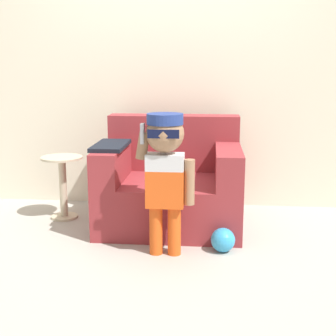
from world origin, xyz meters
The scene contains 6 objects.
ground_plane centered at (0.00, 0.00, 0.00)m, with size 10.00×10.00×0.00m, color #ADA89E.
wall_back centered at (0.00, 0.65, 1.30)m, with size 10.00×0.05×2.60m.
armchair centered at (0.04, 0.08, 0.32)m, with size 1.11×0.90×0.85m.
person_child centered at (0.06, -0.58, 0.64)m, with size 0.39×0.29×0.96m.
side_table centered at (-0.87, 0.12, 0.32)m, with size 0.34×0.34×0.53m.
toy_ball centered at (0.45, -0.50, 0.08)m, with size 0.17×0.17×0.17m.
Camera 1 is at (0.34, -3.55, 1.25)m, focal length 50.00 mm.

